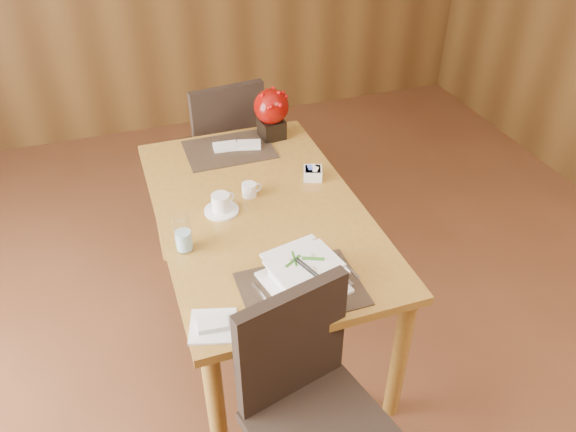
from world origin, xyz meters
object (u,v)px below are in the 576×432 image
object	(u,v)px
sugar_caddy	(313,173)
far_chair	(224,145)
berry_decor	(271,111)
near_chair	(310,399)
water_glass	(183,233)
soup_setting	(304,274)
dining_table	(260,225)
bread_plate	(213,326)
creamer_jug	(249,190)
coffee_cup	(221,204)

from	to	relation	value
sugar_caddy	far_chair	distance (m)	0.89
sugar_caddy	berry_decor	distance (m)	0.48
berry_decor	near_chair	size ratio (longest dim) A/B	0.28
water_glass	soup_setting	bearing A→B (deg)	-42.47
dining_table	water_glass	bearing A→B (deg)	-154.57
berry_decor	near_chair	world-z (taller)	berry_decor
near_chair	far_chair	world-z (taller)	far_chair
bread_plate	berry_decor	bearing A→B (deg)	63.71
water_glass	creamer_jug	xyz separation A→B (m)	(0.35, 0.29, -0.05)
soup_setting	coffee_cup	size ratio (longest dim) A/B	2.11
coffee_cup	far_chair	xyz separation A→B (m)	(0.23, 0.94, -0.24)
coffee_cup	bread_plate	world-z (taller)	coffee_cup
creamer_jug	berry_decor	bearing A→B (deg)	58.15
far_chair	creamer_jug	bearing A→B (deg)	78.11
creamer_jug	sugar_caddy	world-z (taller)	creamer_jug
bread_plate	creamer_jug	bearing A→B (deg)	65.13
creamer_jug	far_chair	world-z (taller)	far_chair
soup_setting	far_chair	world-z (taller)	far_chair
bread_plate	near_chair	bearing A→B (deg)	-42.49
coffee_cup	near_chair	bearing A→B (deg)	-84.85
soup_setting	coffee_cup	world-z (taller)	soup_setting
dining_table	bread_plate	size ratio (longest dim) A/B	9.37
soup_setting	berry_decor	distance (m)	1.17
sugar_caddy	near_chair	xyz separation A→B (m)	(-0.40, -1.03, -0.23)
far_chair	dining_table	bearing A→B (deg)	79.56
creamer_jug	sugar_caddy	xyz separation A→B (m)	(0.33, 0.04, -0.00)
water_glass	near_chair	world-z (taller)	near_chair
dining_table	sugar_caddy	world-z (taller)	sugar_caddy
dining_table	creamer_jug	world-z (taller)	creamer_jug
water_glass	bread_plate	bearing A→B (deg)	-88.36
dining_table	water_glass	xyz separation A→B (m)	(-0.37, -0.18, 0.18)
creamer_jug	bread_plate	distance (m)	0.81
water_glass	creamer_jug	bearing A→B (deg)	39.01
dining_table	water_glass	world-z (taller)	water_glass
creamer_jug	bread_plate	xyz separation A→B (m)	(-0.34, -0.74, -0.03)
dining_table	berry_decor	distance (m)	0.71
dining_table	coffee_cup	world-z (taller)	coffee_cup
sugar_caddy	near_chair	world-z (taller)	near_chair
sugar_caddy	bread_plate	xyz separation A→B (m)	(-0.67, -0.78, -0.02)
creamer_jug	soup_setting	bearing A→B (deg)	-90.74
soup_setting	berry_decor	xyz separation A→B (m)	(0.24, 1.14, 0.10)
bread_plate	near_chair	size ratio (longest dim) A/B	0.17
berry_decor	soup_setting	bearing A→B (deg)	-101.77
coffee_cup	sugar_caddy	bearing A→B (deg)	14.17
sugar_caddy	near_chair	bearing A→B (deg)	-111.30
water_glass	creamer_jug	distance (m)	0.46
soup_setting	near_chair	distance (m)	0.45
dining_table	near_chair	size ratio (longest dim) A/B	1.56
coffee_cup	water_glass	bearing A→B (deg)	-134.34
creamer_jug	far_chair	distance (m)	0.89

